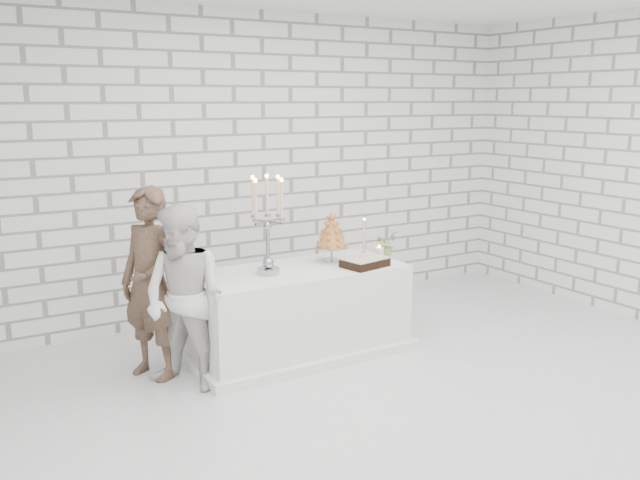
% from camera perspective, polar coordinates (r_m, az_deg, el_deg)
% --- Properties ---
extents(ground, '(6.00, 5.00, 0.01)m').
position_cam_1_polar(ground, '(5.19, 8.09, -12.83)').
color(ground, silver).
rests_on(ground, ground).
extents(wall_back, '(6.00, 0.01, 3.00)m').
position_cam_1_polar(wall_back, '(6.87, -4.75, 6.32)').
color(wall_back, white).
rests_on(wall_back, ground).
extents(cake_table, '(1.80, 0.80, 0.75)m').
position_cam_1_polar(cake_table, '(5.80, -1.76, -6.04)').
color(cake_table, white).
rests_on(cake_table, ground).
extents(groom, '(0.59, 0.66, 1.51)m').
position_cam_1_polar(groom, '(5.38, -14.11, -3.61)').
color(groom, '#3F2B20').
rests_on(groom, ground).
extents(bride, '(0.82, 0.86, 1.40)m').
position_cam_1_polar(bride, '(5.12, -11.35, -4.89)').
color(bride, silver).
rests_on(bride, ground).
extents(candelabra, '(0.42, 0.42, 0.82)m').
position_cam_1_polar(candelabra, '(5.45, -4.45, 1.29)').
color(candelabra, '#95969F').
rests_on(candelabra, cake_table).
extents(croquembouche, '(0.34, 0.34, 0.45)m').
position_cam_1_polar(croquembouche, '(5.89, 0.98, 0.25)').
color(croquembouche, '#9E531F').
rests_on(croquembouche, cake_table).
extents(chocolate_cake, '(0.41, 0.33, 0.08)m').
position_cam_1_polar(chocolate_cake, '(5.77, 3.81, -1.87)').
color(chocolate_cake, black).
rests_on(chocolate_cake, cake_table).
extents(pillar_candle, '(0.08, 0.08, 0.12)m').
position_cam_1_polar(pillar_candle, '(5.99, 5.01, -1.20)').
color(pillar_candle, white).
rests_on(pillar_candle, cake_table).
extents(extra_taper, '(0.06, 0.06, 0.32)m').
position_cam_1_polar(extra_taper, '(6.20, 3.75, 0.22)').
color(extra_taper, beige).
rests_on(extra_taper, cake_table).
extents(flowers, '(0.29, 0.27, 0.25)m').
position_cam_1_polar(flowers, '(6.07, 5.51, -0.40)').
color(flowers, '#5A7B3A').
rests_on(flowers, cake_table).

